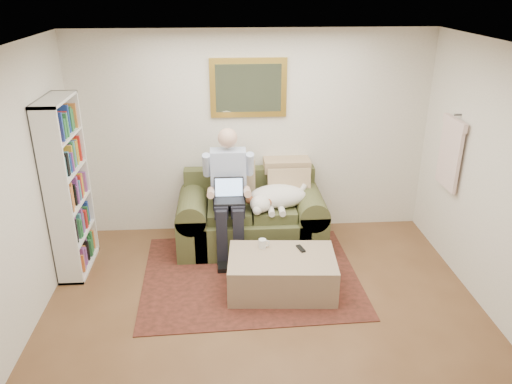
{
  "coord_description": "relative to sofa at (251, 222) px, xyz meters",
  "views": [
    {
      "loc": [
        -0.37,
        -3.6,
        3.12
      ],
      "look_at": [
        -0.02,
        1.46,
        0.95
      ],
      "focal_mm": 35.0,
      "sensor_mm": 36.0,
      "label": 1
    }
  ],
  "objects": [
    {
      "name": "bookshelf",
      "position": [
        -2.05,
        -0.41,
        0.69
      ],
      "size": [
        0.28,
        0.8,
        2.0
      ],
      "primitive_type": null,
      "color": "white",
      "rests_on": "room_shell"
    },
    {
      "name": "wall_mirror",
      "position": [
        0.0,
        0.46,
        1.59
      ],
      "size": [
        0.94,
        0.04,
        0.72
      ],
      "color": "gold",
      "rests_on": "room_shell"
    },
    {
      "name": "coffee_mug",
      "position": [
        0.07,
        -0.84,
        0.15
      ],
      "size": [
        0.08,
        0.08,
        0.1
      ],
      "primitive_type": "cylinder",
      "color": "white",
      "rests_on": "ottoman"
    },
    {
      "name": "room_shell",
      "position": [
        0.05,
        -1.66,
        0.99
      ],
      "size": [
        4.51,
        5.0,
        2.61
      ],
      "color": "brown",
      "rests_on": "ground"
    },
    {
      "name": "sofa",
      "position": [
        0.0,
        0.0,
        0.0
      ],
      "size": [
        1.81,
        0.92,
        1.09
      ],
      "color": "#50592F",
      "rests_on": "room_shell"
    },
    {
      "name": "tv_remote",
      "position": [
        0.49,
        -0.91,
        0.11
      ],
      "size": [
        0.09,
        0.16,
        0.02
      ],
      "primitive_type": "cube",
      "rotation": [
        0.0,
        0.0,
        0.29
      ],
      "color": "black",
      "rests_on": "ottoman"
    },
    {
      "name": "laptop",
      "position": [
        -0.27,
        -0.24,
        0.49
      ],
      "size": [
        0.35,
        0.28,
        0.25
      ],
      "color": "black",
      "rests_on": "seated_man"
    },
    {
      "name": "sleeping_dog",
      "position": [
        0.32,
        -0.09,
        0.38
      ],
      "size": [
        0.75,
        0.47,
        0.28
      ],
      "primitive_type": null,
      "color": "white",
      "rests_on": "sofa"
    },
    {
      "name": "hanging_shirt",
      "position": [
        2.24,
        -0.41,
        1.04
      ],
      "size": [
        0.06,
        0.52,
        0.9
      ],
      "primitive_type": null,
      "color": "#F3D4C9",
      "rests_on": "room_shell"
    },
    {
      "name": "ottoman",
      "position": [
        0.27,
        -1.05,
        -0.11
      ],
      "size": [
        1.18,
        0.8,
        0.41
      ],
      "primitive_type": "cube",
      "rotation": [
        0.0,
        0.0,
        -0.07
      ],
      "color": "tan",
      "rests_on": "room_shell"
    },
    {
      "name": "rug",
      "position": [
        -0.05,
        -0.75,
        -0.31
      ],
      "size": [
        2.47,
        2.0,
        0.01
      ],
      "primitive_type": "cube",
      "rotation": [
        0.0,
        0.0,
        0.03
      ],
      "color": "black",
      "rests_on": "room_shell"
    },
    {
      "name": "seated_man",
      "position": [
        -0.27,
        -0.17,
        0.45
      ],
      "size": [
        0.6,
        0.85,
        1.52
      ],
      "primitive_type": null,
      "color": "#8C9FD8",
      "rests_on": "sofa"
    }
  ]
}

